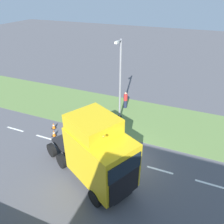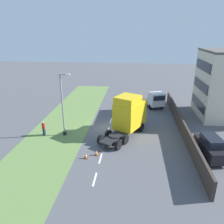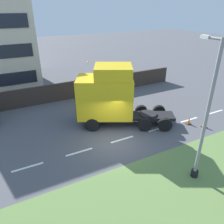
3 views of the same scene
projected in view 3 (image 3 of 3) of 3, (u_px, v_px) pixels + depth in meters
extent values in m
plane|color=#515156|center=(113.00, 142.00, 15.16)|extent=(120.00, 120.00, 0.00)
cube|color=#607F42|center=(172.00, 205.00, 10.38)|extent=(7.00, 44.00, 0.01)
cube|color=white|center=(216.00, 112.00, 19.42)|extent=(0.16, 1.80, 0.00)
cube|color=white|center=(189.00, 120.00, 18.10)|extent=(0.16, 1.80, 0.00)
cube|color=white|center=(158.00, 129.00, 16.77)|extent=(0.16, 1.80, 0.00)
cube|color=white|center=(122.00, 139.00, 15.45)|extent=(0.16, 1.80, 0.00)
cube|color=white|center=(79.00, 152.00, 14.13)|extent=(0.16, 1.80, 0.00)
cube|color=white|center=(28.00, 167.00, 12.80)|extent=(0.16, 1.80, 0.00)
cube|color=#382D28|center=(72.00, 90.00, 21.94)|extent=(0.25, 24.00, 1.75)
cube|color=#1E232D|center=(3.00, 80.00, 21.76)|extent=(0.08, 6.59, 1.27)
cube|color=black|center=(127.00, 116.00, 17.26)|extent=(4.66, 7.25, 0.24)
cube|color=gold|center=(105.00, 97.00, 16.55)|extent=(4.09, 4.79, 3.01)
cube|color=black|center=(78.00, 105.00, 16.84)|extent=(1.89, 1.02, 1.69)
cube|color=black|center=(77.00, 89.00, 16.26)|extent=(2.00, 1.08, 0.96)
cube|color=gold|center=(113.00, 72.00, 15.68)|extent=(3.32, 3.45, 0.90)
sphere|color=orange|center=(88.00, 62.00, 16.07)|extent=(0.14, 0.14, 0.14)
cylinder|color=black|center=(148.00, 114.00, 17.18)|extent=(1.84, 1.84, 0.12)
cylinder|color=black|center=(92.00, 125.00, 16.31)|extent=(0.76, 1.07, 1.04)
cylinder|color=black|center=(95.00, 111.00, 18.35)|extent=(0.76, 1.07, 1.04)
cylinder|color=black|center=(145.00, 125.00, 16.30)|extent=(0.76, 1.07, 1.04)
cylinder|color=black|center=(141.00, 111.00, 18.35)|extent=(0.76, 1.07, 1.04)
cylinder|color=black|center=(165.00, 125.00, 16.30)|extent=(0.76, 1.07, 1.04)
cylinder|color=black|center=(159.00, 111.00, 18.35)|extent=(0.76, 1.07, 1.04)
cube|color=black|center=(113.00, 78.00, 25.60)|extent=(2.21, 4.60, 1.14)
cube|color=black|center=(113.00, 70.00, 25.24)|extent=(1.73, 2.59, 0.76)
cylinder|color=black|center=(106.00, 87.00, 24.51)|extent=(0.27, 0.66, 0.64)
cylinder|color=black|center=(99.00, 83.00, 25.71)|extent=(0.27, 0.66, 0.64)
cylinder|color=black|center=(126.00, 82.00, 25.96)|extent=(0.27, 0.66, 0.64)
cylinder|color=black|center=(118.00, 79.00, 27.16)|extent=(0.27, 0.66, 0.64)
cylinder|color=black|center=(194.00, 173.00, 12.05)|extent=(0.39, 0.39, 0.40)
cylinder|color=gray|center=(206.00, 117.00, 10.51)|extent=(0.18, 0.18, 7.39)
cylinder|color=gray|center=(214.00, 38.00, 9.28)|extent=(0.90, 0.12, 0.12)
cube|color=silver|center=(206.00, 37.00, 9.64)|extent=(0.44, 0.20, 0.16)
cube|color=black|center=(188.00, 124.00, 17.46)|extent=(0.36, 0.36, 0.03)
cone|color=orange|center=(189.00, 121.00, 17.34)|extent=(0.28, 0.28, 0.55)
cylinder|color=white|center=(189.00, 120.00, 17.32)|extent=(0.17, 0.17, 0.07)
cube|color=black|center=(204.00, 127.00, 17.01)|extent=(0.36, 0.36, 0.03)
cone|color=orange|center=(204.00, 124.00, 16.88)|extent=(0.28, 0.28, 0.55)
cylinder|color=white|center=(205.00, 123.00, 16.87)|extent=(0.17, 0.17, 0.07)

